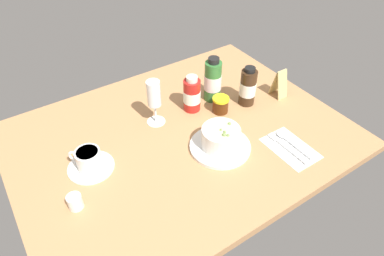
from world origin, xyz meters
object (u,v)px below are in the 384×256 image
(sauce_bottle_red, at_px, (192,95))
(cutlery_setting, at_px, (290,147))
(porridge_bowl, at_px, (221,139))
(menu_card, at_px, (280,83))
(creamer_jug, at_px, (75,202))
(sauce_bottle_green, at_px, (213,81))
(jam_jar, at_px, (221,105))
(wine_glass, at_px, (154,96))
(sauce_bottle_brown, at_px, (248,87))
(coffee_cup, at_px, (89,161))

(sauce_bottle_red, bearing_deg, cutlery_setting, -66.55)
(porridge_bowl, xyz_separation_m, menu_card, (0.37, 0.11, 0.02))
(creamer_jug, distance_m, sauce_bottle_green, 0.65)
(jam_jar, distance_m, sauce_bottle_green, 0.10)
(porridge_bowl, bearing_deg, sauce_bottle_green, 59.30)
(cutlery_setting, distance_m, sauce_bottle_green, 0.37)
(wine_glass, xyz_separation_m, jam_jar, (0.23, -0.08, -0.08))
(menu_card, bearing_deg, cutlery_setting, -126.65)
(wine_glass, relative_size, sauce_bottle_green, 0.96)
(porridge_bowl, distance_m, menu_card, 0.38)
(jam_jar, relative_size, sauce_bottle_green, 0.34)
(sauce_bottle_red, xyz_separation_m, menu_card, (0.33, -0.11, -0.01))
(sauce_bottle_brown, bearing_deg, menu_card, -12.80)
(porridge_bowl, bearing_deg, wine_glass, 114.93)
(menu_card, bearing_deg, coffee_cup, 176.96)
(wine_glass, distance_m, sauce_bottle_brown, 0.35)
(jam_jar, bearing_deg, sauce_bottle_green, 74.53)
(sauce_bottle_red, relative_size, menu_card, 1.26)
(sauce_bottle_green, bearing_deg, menu_card, -29.05)
(cutlery_setting, height_order, sauce_bottle_red, sauce_bottle_red)
(coffee_cup, bearing_deg, sauce_bottle_green, 9.29)
(creamer_jug, relative_size, wine_glass, 0.30)
(jam_jar, height_order, menu_card, menu_card)
(creamer_jug, height_order, sauce_bottle_green, sauce_bottle_green)
(porridge_bowl, distance_m, creamer_jug, 0.47)
(sauce_bottle_red, distance_m, menu_card, 0.35)
(coffee_cup, relative_size, menu_card, 1.28)
(cutlery_setting, xyz_separation_m, wine_glass, (-0.30, 0.36, 0.11))
(wine_glass, relative_size, sauce_bottle_brown, 1.10)
(wine_glass, distance_m, jam_jar, 0.25)
(coffee_cup, xyz_separation_m, wine_glass, (0.28, 0.08, 0.08))
(jam_jar, bearing_deg, porridge_bowl, -127.27)
(wine_glass, height_order, menu_card, wine_glass)
(cutlery_setting, xyz_separation_m, sauce_bottle_green, (-0.05, 0.36, 0.08))
(coffee_cup, bearing_deg, porridge_bowl, -21.48)
(wine_glass, height_order, sauce_bottle_red, wine_glass)
(sauce_bottle_brown, relative_size, sauce_bottle_red, 1.10)
(creamer_jug, relative_size, sauce_bottle_green, 0.28)
(coffee_cup, height_order, wine_glass, wine_glass)
(cutlery_setting, height_order, sauce_bottle_brown, sauce_bottle_brown)
(sauce_bottle_green, bearing_deg, coffee_cup, -170.71)
(coffee_cup, distance_m, sauce_bottle_green, 0.53)
(creamer_jug, relative_size, sauce_bottle_red, 0.36)
(porridge_bowl, height_order, coffee_cup, porridge_bowl)
(jam_jar, xyz_separation_m, sauce_bottle_brown, (0.11, -0.01, 0.04))
(coffee_cup, xyz_separation_m, sauce_bottle_red, (0.42, 0.07, 0.03))
(creamer_jug, bearing_deg, sauce_bottle_green, 18.48)
(porridge_bowl, xyz_separation_m, jam_jar, (0.12, 0.16, -0.01))
(cutlery_setting, distance_m, sauce_bottle_red, 0.39)
(sauce_bottle_green, bearing_deg, jam_jar, -105.47)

